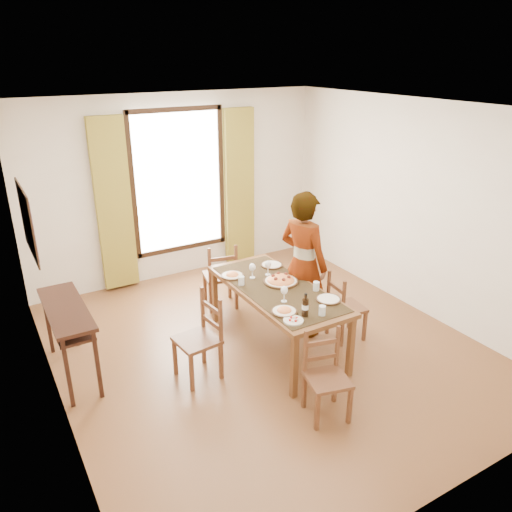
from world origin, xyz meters
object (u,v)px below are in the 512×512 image
console_table (67,317)px  man (303,264)px  pasta_platter (281,278)px  dining_table (277,293)px

console_table → man: bearing=-10.6°
console_table → pasta_platter: pasta_platter is taller
dining_table → pasta_platter: bearing=39.2°
console_table → pasta_platter: 2.33m
console_table → pasta_platter: size_ratio=3.00×
dining_table → pasta_platter: pasta_platter is taller
man → pasta_platter: 0.36m
console_table → dining_table: bearing=-16.4°
man → pasta_platter: man is taller
dining_table → console_table: bearing=163.6°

